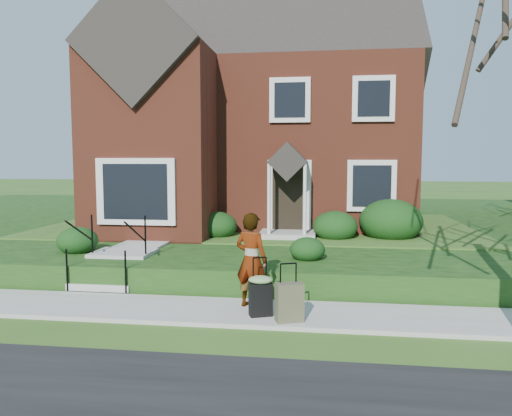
% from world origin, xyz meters
% --- Properties ---
extents(ground, '(120.00, 120.00, 0.00)m').
position_xyz_m(ground, '(0.00, 0.00, 0.00)').
color(ground, '#2D5119').
rests_on(ground, ground).
extents(sidewalk, '(60.00, 1.60, 0.08)m').
position_xyz_m(sidewalk, '(0.00, 0.00, 0.04)').
color(sidewalk, '#9E9B93').
rests_on(sidewalk, ground).
extents(terrace, '(44.00, 20.00, 0.60)m').
position_xyz_m(terrace, '(4.00, 10.90, 0.30)').
color(terrace, '#11330E').
rests_on(terrace, ground).
extents(walkway, '(1.20, 6.00, 0.06)m').
position_xyz_m(walkway, '(-2.50, 5.00, 0.63)').
color(walkway, '#9E9B93').
rests_on(walkway, terrace).
extents(main_house, '(10.40, 10.20, 9.40)m').
position_xyz_m(main_house, '(-0.21, 9.61, 5.26)').
color(main_house, maroon).
rests_on(main_house, terrace).
extents(front_steps, '(1.40, 2.02, 1.50)m').
position_xyz_m(front_steps, '(-2.50, 1.84, 0.47)').
color(front_steps, '#9E9B93').
rests_on(front_steps, ground).
extents(foundation_shrubs, '(9.85, 4.75, 1.27)m').
position_xyz_m(foundation_shrubs, '(0.71, 5.24, 1.13)').
color(foundation_shrubs, black).
rests_on(foundation_shrubs, terrace).
extents(woman, '(0.77, 0.64, 1.80)m').
position_xyz_m(woman, '(0.89, 0.24, 0.98)').
color(woman, '#999999').
rests_on(woman, sidewalk).
extents(suitcase_black, '(0.54, 0.49, 1.06)m').
position_xyz_m(suitcase_black, '(1.13, -0.28, 0.49)').
color(suitcase_black, black).
rests_on(suitcase_black, sidewalk).
extents(suitcase_olive, '(0.53, 0.40, 1.01)m').
position_xyz_m(suitcase_olive, '(1.66, -0.51, 0.42)').
color(suitcase_olive, '#4E4D34').
rests_on(suitcase_olive, sidewalk).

